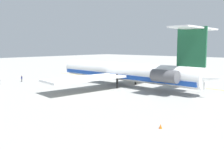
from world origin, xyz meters
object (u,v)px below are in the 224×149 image
at_px(ground_crew_starboard, 108,69).
at_px(safety_cone_nose, 161,126).
at_px(ground_crew_near_tail, 22,78).
at_px(ground_crew_near_nose, 113,69).
at_px(main_jetliner, 127,71).

xyz_separation_m(ground_crew_starboard, safety_cone_nose, (-47.59, 43.18, -0.85)).
height_order(ground_crew_near_tail, ground_crew_starboard, ground_crew_starboard).
relative_size(ground_crew_near_nose, safety_cone_nose, 3.33).
distance_m(ground_crew_near_nose, ground_crew_near_tail, 36.53).
bearing_deg(main_jetliner, safety_cone_nose, 137.69).
relative_size(main_jetliner, ground_crew_near_nose, 25.62).
bearing_deg(ground_crew_starboard, main_jetliner, 51.59).
bearing_deg(safety_cone_nose, main_jetliner, -44.52).
bearing_deg(main_jetliner, ground_crew_starboard, -37.88).
relative_size(ground_crew_starboard, safety_cone_nose, 3.23).
bearing_deg(ground_crew_near_nose, ground_crew_near_tail, 48.16).
relative_size(main_jetliner, ground_crew_near_tail, 26.89).
distance_m(main_jetliner, ground_crew_starboard, 33.46).
bearing_deg(main_jetliner, ground_crew_near_tail, 28.61).
bearing_deg(ground_crew_near_nose, main_jetliner, 98.10).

